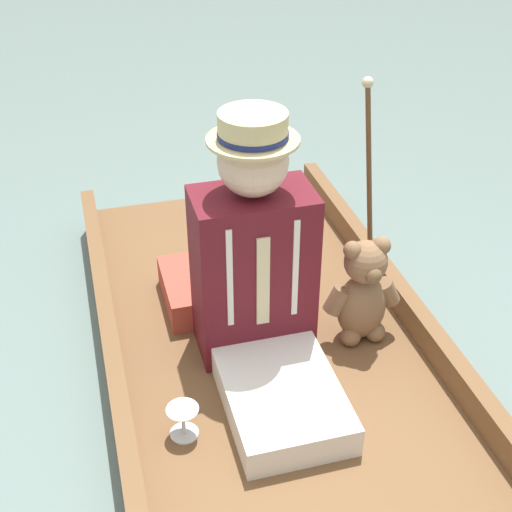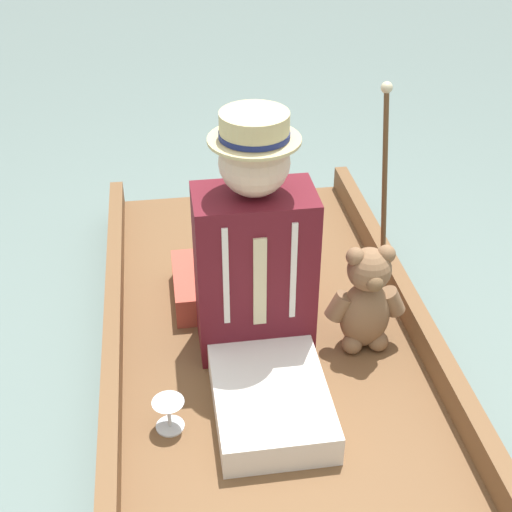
{
  "view_description": "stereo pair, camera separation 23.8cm",
  "coord_description": "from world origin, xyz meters",
  "px_view_note": "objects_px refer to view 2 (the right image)",
  "views": [
    {
      "loc": [
        0.57,
        1.77,
        1.83
      ],
      "look_at": [
        0.05,
        -0.14,
        0.51
      ],
      "focal_mm": 50.0,
      "sensor_mm": 36.0,
      "label": 1
    },
    {
      "loc": [
        0.34,
        1.82,
        1.83
      ],
      "look_at": [
        0.05,
        -0.14,
        0.51
      ],
      "focal_mm": 50.0,
      "sensor_mm": 36.0,
      "label": 2
    }
  ],
  "objects_px": {
    "teddy_bear": "(366,301)",
    "walking_cane": "(385,179)",
    "wine_glass": "(169,409)",
    "seated_person": "(258,277)"
  },
  "relations": [
    {
      "from": "walking_cane",
      "to": "seated_person",
      "type": "bearing_deg",
      "value": 34.01
    },
    {
      "from": "teddy_bear",
      "to": "wine_glass",
      "type": "xyz_separation_m",
      "value": [
        0.72,
        0.31,
        -0.12
      ]
    },
    {
      "from": "teddy_bear",
      "to": "walking_cane",
      "type": "relative_size",
      "value": 0.51
    },
    {
      "from": "walking_cane",
      "to": "wine_glass",
      "type": "bearing_deg",
      "value": 37.52
    },
    {
      "from": "seated_person",
      "to": "walking_cane",
      "type": "bearing_deg",
      "value": -146.11
    },
    {
      "from": "wine_glass",
      "to": "seated_person",
      "type": "bearing_deg",
      "value": -137.4
    },
    {
      "from": "teddy_bear",
      "to": "wine_glass",
      "type": "height_order",
      "value": "teddy_bear"
    },
    {
      "from": "seated_person",
      "to": "walking_cane",
      "type": "height_order",
      "value": "seated_person"
    },
    {
      "from": "seated_person",
      "to": "teddy_bear",
      "type": "xyz_separation_m",
      "value": [
        -0.39,
        -0.0,
        -0.15
      ]
    },
    {
      "from": "seated_person",
      "to": "wine_glass",
      "type": "height_order",
      "value": "seated_person"
    }
  ]
}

